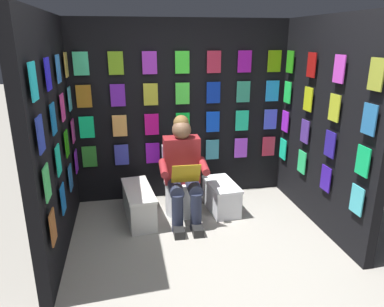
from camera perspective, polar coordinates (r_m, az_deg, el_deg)
ground_plane at (r=3.22m, az=4.54°, el=-20.52°), size 30.00×30.00×0.00m
display_wall_back at (r=4.53m, az=-1.65°, el=6.68°), size 2.76×0.14×2.22m
display_wall_left at (r=4.07m, az=20.37°, el=4.23°), size 0.14×1.92×2.22m
display_wall_right at (r=3.56m, az=-21.34°, el=2.27°), size 0.14×1.92×2.22m
toilet at (r=4.28m, az=-1.84°, el=-5.03°), size 0.41×0.56×0.77m
person_reading at (r=3.97m, az=-1.43°, el=-2.66°), size 0.53×0.69×1.19m
comic_longbox_near at (r=4.36m, az=4.68°, el=-6.80°), size 0.36×0.62×0.35m
comic_longbox_far at (r=4.17m, az=-8.44°, el=-7.93°), size 0.38×0.80×0.38m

